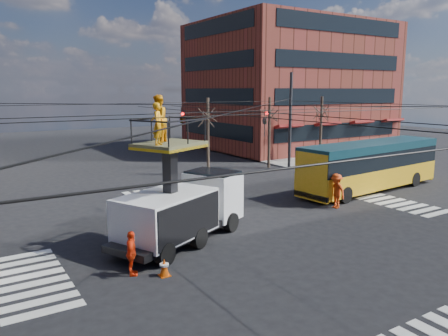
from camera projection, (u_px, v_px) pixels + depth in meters
ground at (260, 232)px, 20.52m from camera, size 120.00×120.00×0.00m
sidewalk_ne at (298, 149)px, 49.00m from camera, size 18.00×18.00×0.12m
crosswalks at (260, 232)px, 20.52m from camera, size 22.40×22.40×0.02m
building_ne at (289, 86)px, 50.77m from camera, size 20.06×16.06×14.00m
overhead_network at (254, 141)px, 20.06m from camera, size 24.24×24.24×8.00m
tree_a at (208, 116)px, 33.58m from camera, size 2.00×2.00×6.00m
tree_b at (270, 113)px, 36.71m from camera, size 2.00×2.00×6.00m
tree_c at (322, 112)px, 39.84m from camera, size 2.00×2.00×6.00m
utility_truck at (182, 195)px, 19.02m from camera, size 7.31×5.11×6.39m
city_bus at (371, 165)px, 28.78m from camera, size 11.84×3.58×3.20m
traffic_cone at (164, 267)px, 15.61m from camera, size 0.36×0.36×0.66m
worker_ground at (131, 254)px, 15.58m from camera, size 0.73×1.05×1.65m
flagger at (336, 191)px, 24.52m from camera, size 0.80×1.31×1.97m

